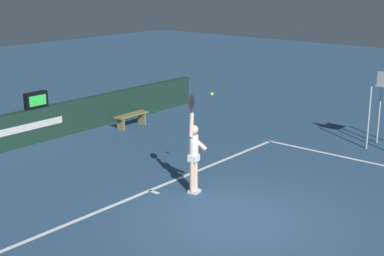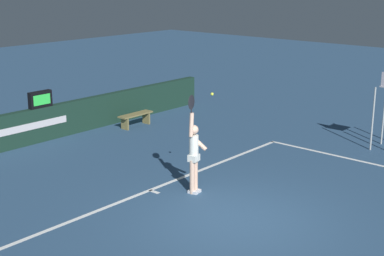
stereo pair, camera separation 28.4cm
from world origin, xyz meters
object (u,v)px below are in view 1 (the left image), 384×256
(speed_display, at_px, (36,100))
(tennis_ball, at_px, (212,94))
(courtside_bench_near, at_px, (131,117))
(tennis_player, at_px, (194,153))

(speed_display, relative_size, tennis_ball, 10.69)
(courtside_bench_near, bearing_deg, speed_display, 162.99)
(tennis_player, bearing_deg, speed_display, 88.41)
(tennis_ball, bearing_deg, courtside_bench_near, 62.54)
(tennis_ball, distance_m, courtside_bench_near, 6.77)
(speed_display, height_order, tennis_ball, tennis_ball)
(tennis_player, height_order, courtside_bench_near, tennis_player)
(tennis_player, height_order, tennis_ball, tennis_ball)
(tennis_player, relative_size, courtside_bench_near, 1.80)
(tennis_ball, xyz_separation_m, courtside_bench_near, (2.98, 5.73, -2.05))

